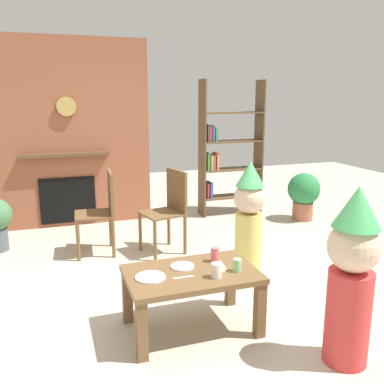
# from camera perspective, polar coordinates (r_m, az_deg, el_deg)

# --- Properties ---
(ground_plane) EXTENTS (12.00, 12.00, 0.00)m
(ground_plane) POSITION_cam_1_polar(r_m,az_deg,el_deg) (3.61, -0.19, -14.67)
(ground_plane) COLOR #BCB29E
(brick_fireplace_feature) EXTENTS (2.20, 0.28, 2.40)m
(brick_fireplace_feature) POSITION_cam_1_polar(r_m,az_deg,el_deg) (5.65, -17.15, 7.49)
(brick_fireplace_feature) COLOR #935138
(brick_fireplace_feature) RESTS_ON ground_plane
(bookshelf) EXTENTS (0.90, 0.28, 1.90)m
(bookshelf) POSITION_cam_1_polar(r_m,az_deg,el_deg) (5.98, 4.65, 5.31)
(bookshelf) COLOR brown
(bookshelf) RESTS_ON ground_plane
(coffee_table) EXTENTS (0.93, 0.59, 0.45)m
(coffee_table) POSITION_cam_1_polar(r_m,az_deg,el_deg) (3.07, -0.08, -12.16)
(coffee_table) COLOR brown
(coffee_table) RESTS_ON ground_plane
(paper_cup_near_left) EXTENTS (0.06, 0.06, 0.11)m
(paper_cup_near_left) POSITION_cam_1_polar(r_m,az_deg,el_deg) (3.19, 3.16, -8.53)
(paper_cup_near_left) COLOR #E5666B
(paper_cup_near_left) RESTS_ON coffee_table
(paper_cup_near_right) EXTENTS (0.06, 0.06, 0.09)m
(paper_cup_near_right) POSITION_cam_1_polar(r_m,az_deg,el_deg) (3.04, 6.17, -9.89)
(paper_cup_near_right) COLOR #8CD18C
(paper_cup_near_right) RESTS_ON coffee_table
(paper_cup_center) EXTENTS (0.07, 0.07, 0.10)m
(paper_cup_center) POSITION_cam_1_polar(r_m,az_deg,el_deg) (2.93, 3.42, -10.62)
(paper_cup_center) COLOR silver
(paper_cup_center) RESTS_ON coffee_table
(paper_plate_front) EXTENTS (0.17, 0.17, 0.01)m
(paper_plate_front) POSITION_cam_1_polar(r_m,az_deg,el_deg) (3.11, -1.33, -10.10)
(paper_plate_front) COLOR white
(paper_plate_front) RESTS_ON coffee_table
(paper_plate_rear) EXTENTS (0.21, 0.21, 0.01)m
(paper_plate_rear) POSITION_cam_1_polar(r_m,az_deg,el_deg) (2.95, -5.71, -11.48)
(paper_plate_rear) COLOR white
(paper_plate_rear) RESTS_ON coffee_table
(birthday_cake_slice) EXTENTS (0.10, 0.10, 0.08)m
(birthday_cake_slice) POSITION_cam_1_polar(r_m,az_deg,el_deg) (3.06, 3.86, -9.83)
(birthday_cake_slice) COLOR #EAC68C
(birthday_cake_slice) RESTS_ON coffee_table
(table_fork) EXTENTS (0.15, 0.02, 0.01)m
(table_fork) POSITION_cam_1_polar(r_m,az_deg,el_deg) (2.94, -1.20, -11.57)
(table_fork) COLOR silver
(table_fork) RESTS_ON coffee_table
(child_with_cone_hat) EXTENTS (0.32, 0.32, 1.16)m
(child_with_cone_hat) POSITION_cam_1_polar(r_m,az_deg,el_deg) (2.80, 20.96, -10.22)
(child_with_cone_hat) COLOR #D13838
(child_with_cone_hat) RESTS_ON ground_plane
(child_in_pink) EXTENTS (0.30, 0.30, 1.08)m
(child_in_pink) POSITION_cam_1_polar(r_m,az_deg,el_deg) (4.03, 7.80, -3.01)
(child_in_pink) COLOR #E0CC66
(child_in_pink) RESTS_ON ground_plane
(dining_chair_left) EXTENTS (0.42, 0.42, 0.90)m
(dining_chair_left) POSITION_cam_1_polar(r_m,az_deg,el_deg) (4.58, -12.12, -2.05)
(dining_chair_left) COLOR brown
(dining_chair_left) RESTS_ON ground_plane
(dining_chair_middle) EXTENTS (0.48, 0.48, 0.90)m
(dining_chair_middle) POSITION_cam_1_polar(r_m,az_deg,el_deg) (4.53, -3.10, -1.92)
(dining_chair_middle) COLOR brown
(dining_chair_middle) RESTS_ON ground_plane
(potted_plant_tall) EXTENTS (0.44, 0.44, 0.65)m
(potted_plant_tall) POSITION_cam_1_polar(r_m,az_deg,el_deg) (5.92, 14.98, -0.14)
(potted_plant_tall) COLOR #9E5B42
(potted_plant_tall) RESTS_ON ground_plane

